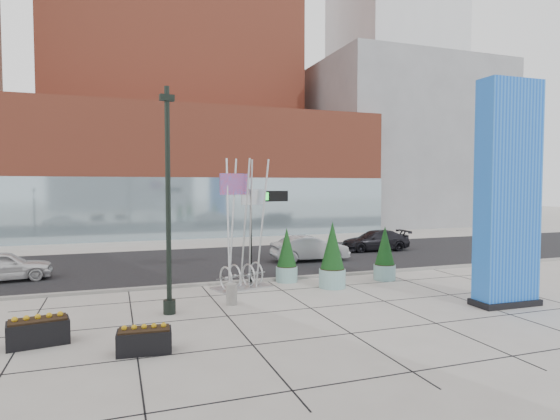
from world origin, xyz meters
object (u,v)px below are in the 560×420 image
object	(u,v)px
lamp_post	(168,222)
car_white_west	(3,266)
concrete_bollard	(232,294)
overhead_street_sign	(266,204)
blue_pylon	(507,198)
public_art_sculpture	(242,254)
car_silver_mid	(310,249)

from	to	relation	value
lamp_post	car_white_west	bearing A→B (deg)	129.28
concrete_bollard	overhead_street_sign	xyz separation A→B (m)	(2.39, 3.36, 3.13)
concrete_bollard	car_white_west	world-z (taller)	car_white_west
blue_pylon	public_art_sculpture	distance (m)	10.48
concrete_bollard	overhead_street_sign	bearing A→B (deg)	54.53
blue_pylon	car_white_west	bearing A→B (deg)	150.13
blue_pylon	car_silver_mid	xyz separation A→B (m)	(-2.79, 11.45, -3.18)
public_art_sculpture	car_white_west	distance (m)	11.02
car_white_west	blue_pylon	bearing A→B (deg)	-128.34
lamp_post	car_white_west	distance (m)	10.54
public_art_sculpture	overhead_street_sign	distance (m)	2.59
public_art_sculpture	blue_pylon	bearing A→B (deg)	-52.75
lamp_post	car_white_west	size ratio (longest dim) A/B	1.88
concrete_bollard	overhead_street_sign	size ratio (longest dim) A/B	0.19
concrete_bollard	car_silver_mid	world-z (taller)	car_silver_mid
lamp_post	concrete_bollard	world-z (taller)	lamp_post
blue_pylon	concrete_bollard	xyz separation A→B (m)	(-9.34, 3.39, -3.52)
car_silver_mid	blue_pylon	bearing A→B (deg)	-163.84
lamp_post	concrete_bollard	distance (m)	3.59
overhead_street_sign	concrete_bollard	bearing A→B (deg)	-134.30
concrete_bollard	car_silver_mid	size ratio (longest dim) A/B	0.17
blue_pylon	car_white_west	size ratio (longest dim) A/B	2.00
blue_pylon	lamp_post	bearing A→B (deg)	167.03
concrete_bollard	car_silver_mid	distance (m)	10.39
blue_pylon	car_silver_mid	size ratio (longest dim) A/B	1.84
car_white_west	overhead_street_sign	bearing A→B (deg)	-117.57
concrete_bollard	lamp_post	bearing A→B (deg)	-167.76
overhead_street_sign	car_silver_mid	world-z (taller)	overhead_street_sign
public_art_sculpture	car_white_west	size ratio (longest dim) A/B	1.36
lamp_post	overhead_street_sign	bearing A→B (deg)	39.53
lamp_post	overhead_street_sign	xyz separation A→B (m)	(4.67, 3.85, 0.40)
lamp_post	public_art_sculpture	bearing A→B (deg)	42.35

